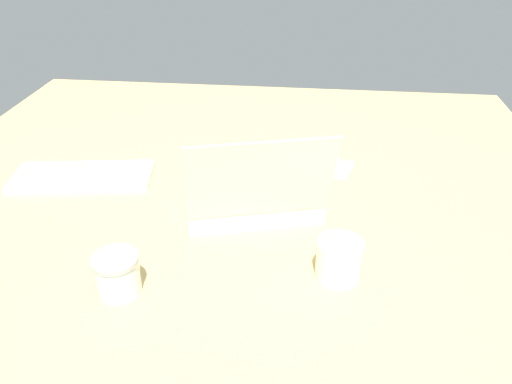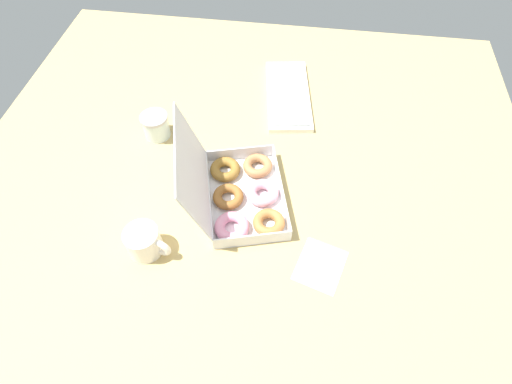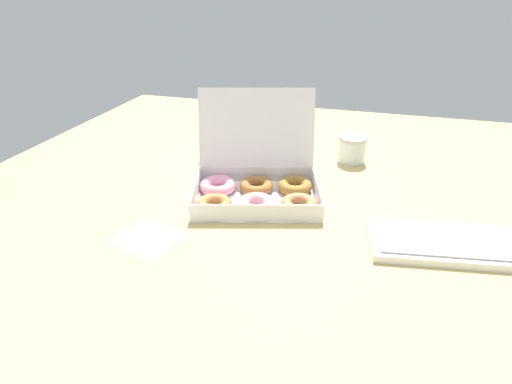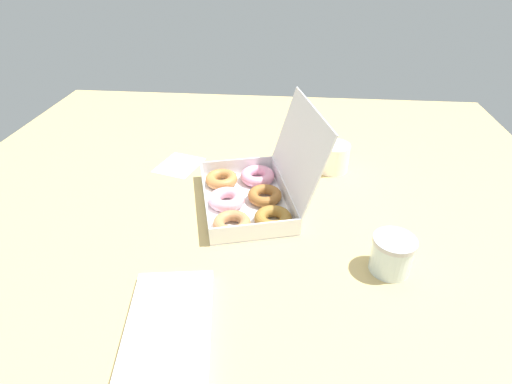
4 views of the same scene
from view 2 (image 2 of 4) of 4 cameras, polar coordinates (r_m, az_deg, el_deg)
ground_plane at (r=123.67cm, az=-1.43°, el=0.55°), size 180.00×180.00×2.00cm
donut_box at (r=117.26cm, az=-2.31°, el=-0.10°), size 38.50×35.76×25.84cm
keyboard at (r=151.03cm, az=4.61°, el=13.68°), size 39.08×20.65×2.20cm
coffee_mug at (r=111.30cm, az=-15.59°, el=-6.87°), size 9.31×12.82×8.44cm
glass_jar at (r=138.27cm, az=-14.11°, el=9.17°), size 8.99×8.99×8.34cm
paper_napkin at (r=110.19cm, az=9.17°, el=-10.31°), size 16.48×15.08×0.15cm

